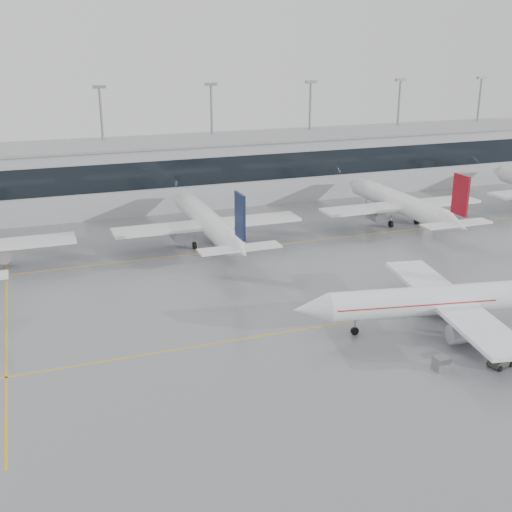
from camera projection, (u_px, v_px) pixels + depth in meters
name	position (u px, v px, depth m)	size (l,w,h in m)	color
ground	(293.00, 331.00, 71.34)	(320.00, 320.00, 0.00)	gray
taxi_line_main	(293.00, 331.00, 71.34)	(120.00, 0.25, 0.01)	gold
taxi_line_north	(215.00, 252.00, 98.01)	(120.00, 0.25, 0.01)	gold
taxi_line_cross	(6.00, 317.00, 74.85)	(0.25, 60.00, 0.01)	gold
terminal	(167.00, 174.00, 124.54)	(180.00, 15.00, 12.00)	#A5A5A9
terminal_glass	(176.00, 174.00, 117.34)	(180.00, 0.20, 5.00)	black
terminal_roof	(166.00, 142.00, 122.55)	(182.00, 16.00, 0.40)	gray
light_masts	(159.00, 132.00, 127.52)	(156.40, 1.00, 22.60)	gray
air_canada_jet	(449.00, 300.00, 71.07)	(34.55, 27.46, 10.67)	white
parked_jet_c	(208.00, 222.00, 100.10)	(29.64, 36.96, 11.72)	white
parked_jet_d	(401.00, 203.00, 111.56)	(29.64, 36.96, 11.72)	white
baggage_tug	(501.00, 361.00, 63.37)	(3.64, 1.96, 1.73)	#30352C
gse_unit	(441.00, 364.00, 62.69)	(1.38, 1.28, 1.38)	slate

